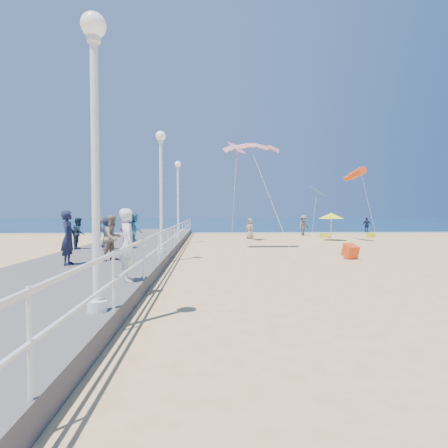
{
  "coord_description": "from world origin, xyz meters",
  "views": [
    {
      "loc": [
        -3.36,
        -15.37,
        2.21
      ],
      "look_at": [
        -2.5,
        2.0,
        1.6
      ],
      "focal_mm": 28.0,
      "sensor_mm": 36.0,
      "label": 1
    }
  ],
  "objects_px": {
    "beach_umbrella": "(331,216)",
    "beach_walker_b": "(367,225)",
    "toddler_held": "(135,231)",
    "spectator_4": "(107,233)",
    "spectator_3": "(126,229)",
    "spectator_6": "(127,227)",
    "beach_walker_c": "(250,229)",
    "spectator_0": "(68,238)",
    "box_kite": "(350,253)",
    "beach_chair_right": "(371,235)",
    "lamp_post_mid": "(161,178)",
    "spectator_1": "(113,238)",
    "spectator_7": "(79,233)",
    "beach_walker_a": "(304,225)",
    "lamp_post_near": "(95,130)",
    "lamp_post_far": "(178,191)",
    "beach_chair_left": "(325,235)",
    "woman_holding_toddler": "(128,245)",
    "spectator_2": "(99,231)"
  },
  "relations": [
    {
      "from": "beach_chair_right",
      "to": "spectator_2",
      "type": "bearing_deg",
      "value": -151.49
    },
    {
      "from": "spectator_0",
      "to": "beach_walker_b",
      "type": "height_order",
      "value": "spectator_0"
    },
    {
      "from": "beach_walker_b",
      "to": "beach_chair_right",
      "type": "bearing_deg",
      "value": 116.24
    },
    {
      "from": "spectator_0",
      "to": "box_kite",
      "type": "distance_m",
      "value": 12.08
    },
    {
      "from": "lamp_post_mid",
      "to": "beach_walker_b",
      "type": "distance_m",
      "value": 28.23
    },
    {
      "from": "lamp_post_mid",
      "to": "spectator_6",
      "type": "distance_m",
      "value": 8.85
    },
    {
      "from": "spectator_0",
      "to": "beach_walker_b",
      "type": "relative_size",
      "value": 1.15
    },
    {
      "from": "spectator_3",
      "to": "beach_walker_b",
      "type": "xyz_separation_m",
      "value": [
        21.25,
        17.35,
        -0.47
      ]
    },
    {
      "from": "beach_walker_b",
      "to": "lamp_post_far",
      "type": "bearing_deg",
      "value": 80.62
    },
    {
      "from": "beach_walker_c",
      "to": "beach_chair_left",
      "type": "relative_size",
      "value": 3.02
    },
    {
      "from": "lamp_post_near",
      "to": "box_kite",
      "type": "relative_size",
      "value": 8.87
    },
    {
      "from": "lamp_post_near",
      "to": "spectator_2",
      "type": "height_order",
      "value": "lamp_post_near"
    },
    {
      "from": "lamp_post_mid",
      "to": "beach_walker_a",
      "type": "xyz_separation_m",
      "value": [
        10.92,
        16.35,
        -2.7
      ]
    },
    {
      "from": "lamp_post_mid",
      "to": "spectator_1",
      "type": "xyz_separation_m",
      "value": [
        -1.52,
        -2.19,
        -2.42
      ]
    },
    {
      "from": "beach_walker_c",
      "to": "woman_holding_toddler",
      "type": "bearing_deg",
      "value": -51.83
    },
    {
      "from": "spectator_4",
      "to": "beach_walker_c",
      "type": "distance_m",
      "value": 13.99
    },
    {
      "from": "beach_umbrella",
      "to": "beach_walker_b",
      "type": "bearing_deg",
      "value": 53.0
    },
    {
      "from": "beach_walker_c",
      "to": "beach_umbrella",
      "type": "bearing_deg",
      "value": 35.3
    },
    {
      "from": "toddler_held",
      "to": "spectator_0",
      "type": "height_order",
      "value": "spectator_0"
    },
    {
      "from": "woman_holding_toddler",
      "to": "spectator_2",
      "type": "height_order",
      "value": "woman_holding_toddler"
    },
    {
      "from": "spectator_0",
      "to": "spectator_2",
      "type": "bearing_deg",
      "value": 2.32
    },
    {
      "from": "lamp_post_far",
      "to": "spectator_1",
      "type": "distance_m",
      "value": 11.55
    },
    {
      "from": "lamp_post_near",
      "to": "beach_walker_a",
      "type": "relative_size",
      "value": 2.77
    },
    {
      "from": "spectator_3",
      "to": "beach_chair_right",
      "type": "bearing_deg",
      "value": -45.57
    },
    {
      "from": "lamp_post_mid",
      "to": "lamp_post_far",
      "type": "bearing_deg",
      "value": 90.0
    },
    {
      "from": "lamp_post_mid",
      "to": "spectator_0",
      "type": "xyz_separation_m",
      "value": [
        -2.72,
        -3.28,
        -2.33
      ]
    },
    {
      "from": "spectator_4",
      "to": "toddler_held",
      "type": "bearing_deg",
      "value": -161.69
    },
    {
      "from": "spectator_2",
      "to": "beach_chair_left",
      "type": "xyz_separation_m",
      "value": [
        15.68,
        10.66,
        -0.98
      ]
    },
    {
      "from": "spectator_1",
      "to": "spectator_6",
      "type": "relative_size",
      "value": 1.04
    },
    {
      "from": "spectator_1",
      "to": "spectator_7",
      "type": "bearing_deg",
      "value": 66.09
    },
    {
      "from": "spectator_2",
      "to": "beach_walker_c",
      "type": "distance_m",
      "value": 13.37
    },
    {
      "from": "toddler_held",
      "to": "spectator_4",
      "type": "relative_size",
      "value": 0.59
    },
    {
      "from": "woman_holding_toddler",
      "to": "spectator_1",
      "type": "distance_m",
      "value": 4.3
    },
    {
      "from": "beach_umbrella",
      "to": "beach_walker_c",
      "type": "bearing_deg",
      "value": 160.98
    },
    {
      "from": "spectator_7",
      "to": "beach_walker_c",
      "type": "xyz_separation_m",
      "value": [
        9.75,
        10.99,
        -0.33
      ]
    },
    {
      "from": "beach_walker_a",
      "to": "beach_walker_b",
      "type": "relative_size",
      "value": 1.19
    },
    {
      "from": "spectator_3",
      "to": "spectator_4",
      "type": "distance_m",
      "value": 1.77
    },
    {
      "from": "spectator_1",
      "to": "spectator_7",
      "type": "distance_m",
      "value": 4.95
    },
    {
      "from": "spectator_4",
      "to": "spectator_3",
      "type": "bearing_deg",
      "value": -19.3
    },
    {
      "from": "lamp_post_near",
      "to": "lamp_post_mid",
      "type": "distance_m",
      "value": 9.0
    },
    {
      "from": "lamp_post_far",
      "to": "spectator_4",
      "type": "distance_m",
      "value": 8.22
    },
    {
      "from": "spectator_2",
      "to": "spectator_3",
      "type": "xyz_separation_m",
      "value": [
        1.34,
        0.2,
        0.09
      ]
    },
    {
      "from": "beach_walker_b",
      "to": "beach_umbrella",
      "type": "relative_size",
      "value": 0.75
    },
    {
      "from": "lamp_post_near",
      "to": "beach_chair_right",
      "type": "distance_m",
      "value": 28.21
    },
    {
      "from": "lamp_post_mid",
      "to": "beach_chair_left",
      "type": "distance_m",
      "value": 18.66
    },
    {
      "from": "box_kite",
      "to": "toddler_held",
      "type": "bearing_deg",
      "value": -155.75
    },
    {
      "from": "woman_holding_toddler",
      "to": "beach_umbrella",
      "type": "distance_m",
      "value": 20.63
    },
    {
      "from": "beach_chair_left",
      "to": "lamp_post_near",
      "type": "bearing_deg",
      "value": -117.77
    },
    {
      "from": "spectator_3",
      "to": "spectator_6",
      "type": "distance_m",
      "value": 4.56
    },
    {
      "from": "lamp_post_mid",
      "to": "spectator_0",
      "type": "distance_m",
      "value": 4.86
    }
  ]
}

